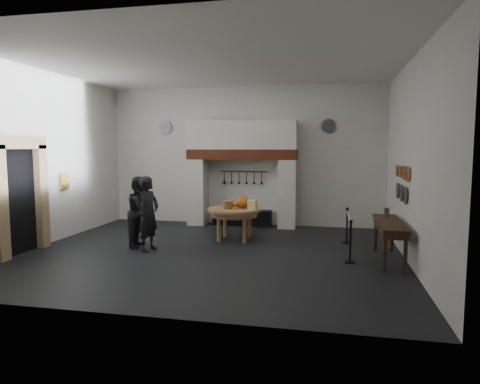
% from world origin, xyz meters
% --- Properties ---
extents(floor, '(9.00, 8.00, 0.02)m').
position_xyz_m(floor, '(0.00, 0.00, 0.00)').
color(floor, black).
rests_on(floor, ground).
extents(ceiling, '(9.00, 8.00, 0.02)m').
position_xyz_m(ceiling, '(0.00, 0.00, 4.50)').
color(ceiling, silver).
rests_on(ceiling, wall_back).
extents(wall_back, '(9.00, 0.02, 4.50)m').
position_xyz_m(wall_back, '(0.00, 4.00, 2.25)').
color(wall_back, silver).
rests_on(wall_back, floor).
extents(wall_front, '(9.00, 0.02, 4.50)m').
position_xyz_m(wall_front, '(0.00, -4.00, 2.25)').
color(wall_front, silver).
rests_on(wall_front, floor).
extents(wall_left, '(0.02, 8.00, 4.50)m').
position_xyz_m(wall_left, '(-4.50, 0.00, 2.25)').
color(wall_left, silver).
rests_on(wall_left, floor).
extents(wall_right, '(0.02, 8.00, 4.50)m').
position_xyz_m(wall_right, '(4.50, 0.00, 2.25)').
color(wall_right, silver).
rests_on(wall_right, floor).
extents(chimney_pier_left, '(0.55, 0.70, 2.15)m').
position_xyz_m(chimney_pier_left, '(-1.48, 3.65, 1.07)').
color(chimney_pier_left, silver).
rests_on(chimney_pier_left, floor).
extents(chimney_pier_right, '(0.55, 0.70, 2.15)m').
position_xyz_m(chimney_pier_right, '(1.48, 3.65, 1.07)').
color(chimney_pier_right, silver).
rests_on(chimney_pier_right, floor).
extents(hearth_brick_band, '(3.50, 0.72, 0.32)m').
position_xyz_m(hearth_brick_band, '(0.00, 3.65, 2.31)').
color(hearth_brick_band, '#9E442B').
rests_on(hearth_brick_band, chimney_pier_left).
extents(chimney_hood, '(3.50, 0.70, 0.90)m').
position_xyz_m(chimney_hood, '(0.00, 3.65, 2.92)').
color(chimney_hood, silver).
rests_on(chimney_hood, hearth_brick_band).
extents(iron_range, '(1.90, 0.45, 0.50)m').
position_xyz_m(iron_range, '(0.00, 3.72, 0.25)').
color(iron_range, black).
rests_on(iron_range, floor).
extents(utensil_rail, '(1.60, 0.02, 0.02)m').
position_xyz_m(utensil_rail, '(0.00, 3.92, 1.75)').
color(utensil_rail, black).
rests_on(utensil_rail, wall_back).
extents(door_recess, '(0.04, 1.10, 2.50)m').
position_xyz_m(door_recess, '(-4.47, -1.00, 1.25)').
color(door_recess, black).
rests_on(door_recess, floor).
extents(door_jamb_near, '(0.22, 0.30, 2.60)m').
position_xyz_m(door_jamb_near, '(-4.38, -1.70, 1.30)').
color(door_jamb_near, tan).
rests_on(door_jamb_near, floor).
extents(door_jamb_far, '(0.22, 0.30, 2.60)m').
position_xyz_m(door_jamb_far, '(-4.38, -0.30, 1.30)').
color(door_jamb_far, tan).
rests_on(door_jamb_far, floor).
extents(door_lintel, '(0.22, 1.70, 0.30)m').
position_xyz_m(door_lintel, '(-4.38, -1.00, 2.65)').
color(door_lintel, tan).
rests_on(door_lintel, door_jamb_near).
extents(wall_plaque, '(0.05, 0.34, 0.44)m').
position_xyz_m(wall_plaque, '(-4.45, 0.80, 1.60)').
color(wall_plaque, gold).
rests_on(wall_plaque, wall_left).
extents(work_table, '(1.75, 1.75, 0.07)m').
position_xyz_m(work_table, '(0.23, 1.52, 0.84)').
color(work_table, '#AD7F51').
rests_on(work_table, floor).
extents(pumpkin, '(0.36, 0.36, 0.31)m').
position_xyz_m(pumpkin, '(0.43, 1.62, 1.03)').
color(pumpkin, '#CA501C').
rests_on(pumpkin, work_table).
extents(cheese_block_big, '(0.22, 0.22, 0.24)m').
position_xyz_m(cheese_block_big, '(0.73, 1.47, 0.99)').
color(cheese_block_big, '#FFF698').
rests_on(cheese_block_big, work_table).
extents(cheese_block_small, '(0.18, 0.18, 0.20)m').
position_xyz_m(cheese_block_small, '(0.71, 1.77, 0.97)').
color(cheese_block_small, '#EBE18C').
rests_on(cheese_block_small, work_table).
extents(wicker_basket, '(0.38, 0.38, 0.22)m').
position_xyz_m(wicker_basket, '(0.08, 1.37, 0.98)').
color(wicker_basket, olive).
rests_on(wicker_basket, work_table).
extents(bread_loaf, '(0.31, 0.18, 0.13)m').
position_xyz_m(bread_loaf, '(0.13, 1.87, 0.94)').
color(bread_loaf, '#9B6537').
rests_on(bread_loaf, work_table).
extents(visitor_near, '(0.56, 0.74, 1.84)m').
position_xyz_m(visitor_near, '(-1.56, -0.11, 0.92)').
color(visitor_near, black).
rests_on(visitor_near, floor).
extents(visitor_far, '(0.76, 0.94, 1.80)m').
position_xyz_m(visitor_far, '(-1.96, 0.29, 0.90)').
color(visitor_far, black).
rests_on(visitor_far, floor).
extents(side_table, '(0.55, 2.20, 0.06)m').
position_xyz_m(side_table, '(4.10, 0.07, 0.87)').
color(side_table, '#352313').
rests_on(side_table, floor).
extents(pewter_jug, '(0.12, 0.12, 0.22)m').
position_xyz_m(pewter_jug, '(4.10, 0.67, 1.01)').
color(pewter_jug, '#545459').
rests_on(pewter_jug, side_table).
extents(copper_pan_a, '(0.03, 0.34, 0.34)m').
position_xyz_m(copper_pan_a, '(4.46, 0.20, 1.95)').
color(copper_pan_a, '#C6662D').
rests_on(copper_pan_a, wall_right).
extents(copper_pan_b, '(0.03, 0.32, 0.32)m').
position_xyz_m(copper_pan_b, '(4.46, 0.75, 1.95)').
color(copper_pan_b, '#C6662D').
rests_on(copper_pan_b, wall_right).
extents(copper_pan_c, '(0.03, 0.30, 0.30)m').
position_xyz_m(copper_pan_c, '(4.46, 1.30, 1.95)').
color(copper_pan_c, '#C6662D').
rests_on(copper_pan_c, wall_right).
extents(copper_pan_d, '(0.03, 0.28, 0.28)m').
position_xyz_m(copper_pan_d, '(4.46, 1.85, 1.95)').
color(copper_pan_d, '#C6662D').
rests_on(copper_pan_d, wall_right).
extents(pewter_plate_left, '(0.03, 0.40, 0.40)m').
position_xyz_m(pewter_plate_left, '(4.46, 0.40, 1.45)').
color(pewter_plate_left, '#4C4C51').
rests_on(pewter_plate_left, wall_right).
extents(pewter_plate_mid, '(0.03, 0.40, 0.40)m').
position_xyz_m(pewter_plate_mid, '(4.46, 1.00, 1.45)').
color(pewter_plate_mid, '#4C4C51').
rests_on(pewter_plate_mid, wall_right).
extents(pewter_plate_right, '(0.03, 0.40, 0.40)m').
position_xyz_m(pewter_plate_right, '(4.46, 1.60, 1.45)').
color(pewter_plate_right, '#4C4C51').
rests_on(pewter_plate_right, wall_right).
extents(pewter_plate_back_left, '(0.44, 0.03, 0.44)m').
position_xyz_m(pewter_plate_back_left, '(-2.70, 3.96, 3.20)').
color(pewter_plate_back_left, '#4C4C51').
rests_on(pewter_plate_back_left, wall_back).
extents(pewter_plate_back_right, '(0.44, 0.03, 0.44)m').
position_xyz_m(pewter_plate_back_right, '(2.70, 3.96, 3.20)').
color(pewter_plate_back_right, '#4C4C51').
rests_on(pewter_plate_back_right, wall_back).
extents(barrier_post_near, '(0.05, 0.05, 0.90)m').
position_xyz_m(barrier_post_near, '(3.25, -0.25, 0.45)').
color(barrier_post_near, black).
rests_on(barrier_post_near, floor).
extents(barrier_post_far, '(0.05, 0.05, 0.90)m').
position_xyz_m(barrier_post_far, '(3.25, 1.75, 0.45)').
color(barrier_post_far, black).
rests_on(barrier_post_far, floor).
extents(barrier_rope, '(0.04, 2.00, 0.04)m').
position_xyz_m(barrier_rope, '(3.25, 0.75, 0.85)').
color(barrier_rope, silver).
rests_on(barrier_rope, barrier_post_near).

